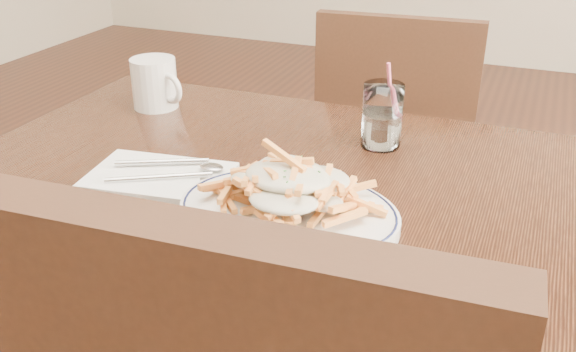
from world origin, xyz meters
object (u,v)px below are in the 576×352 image
at_px(fries_plate, 288,213).
at_px(water_glass, 382,120).
at_px(coffee_mug, 155,83).
at_px(chair_far, 396,147).
at_px(loaded_fries, 288,183).
at_px(table, 299,233).

relative_size(fries_plate, water_glass, 2.41).
bearing_deg(fries_plate, coffee_mug, 142.53).
height_order(chair_far, coffee_mug, chair_far).
distance_m(chair_far, water_glass, 0.65).
xyz_separation_m(fries_plate, coffee_mug, (-0.43, 0.33, 0.04)).
height_order(chair_far, loaded_fries, chair_far).
relative_size(table, water_glass, 7.64).
distance_m(loaded_fries, coffee_mug, 0.54).
bearing_deg(coffee_mug, loaded_fries, -37.47).
xyz_separation_m(chair_far, fries_plate, (0.04, -0.88, 0.26)).
xyz_separation_m(fries_plate, loaded_fries, (-0.00, 0.00, 0.05)).
xyz_separation_m(table, chair_far, (-0.02, 0.79, -0.17)).
relative_size(table, loaded_fries, 5.21).
relative_size(table, fries_plate, 3.17).
distance_m(fries_plate, coffee_mug, 0.54).
bearing_deg(loaded_fries, water_glass, 80.10).
relative_size(fries_plate, loaded_fries, 1.65).
distance_m(fries_plate, water_glass, 0.32).
xyz_separation_m(table, fries_plate, (0.02, -0.09, 0.09)).
bearing_deg(loaded_fries, coffee_mug, 142.53).
distance_m(table, coffee_mug, 0.50).
height_order(table, loaded_fries, loaded_fries).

